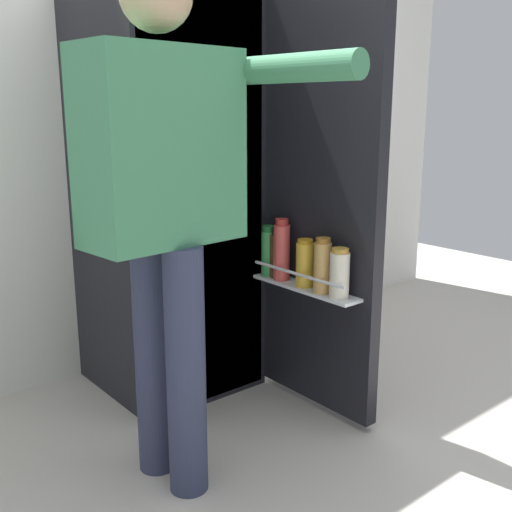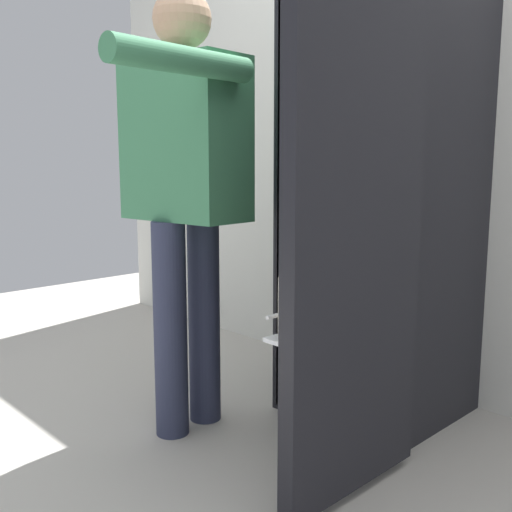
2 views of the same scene
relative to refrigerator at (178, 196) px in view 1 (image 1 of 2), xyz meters
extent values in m
plane|color=#B7B2A8|center=(-0.03, -0.49, -0.82)|extent=(6.41, 6.41, 0.00)
cube|color=silver|center=(-0.03, 0.40, 0.39)|extent=(4.40, 0.10, 2.41)
cube|color=black|center=(-0.03, 0.05, 0.00)|extent=(0.58, 0.60, 1.64)
cube|color=white|center=(-0.03, -0.24, 0.00)|extent=(0.54, 0.01, 1.60)
cube|color=white|center=(-0.03, -0.19, 0.00)|extent=(0.50, 0.09, 0.01)
cube|color=black|center=(0.29, -0.53, 0.01)|extent=(0.05, 0.57, 1.59)
cube|color=white|center=(0.22, -0.53, -0.31)|extent=(0.10, 0.50, 0.01)
cylinder|color=silver|center=(0.18, -0.53, -0.25)|extent=(0.01, 0.48, 0.01)
cylinder|color=gold|center=(0.22, -0.53, -0.22)|extent=(0.07, 0.07, 0.16)
cylinder|color=#BC8419|center=(0.22, -0.53, -0.13)|extent=(0.06, 0.06, 0.02)
cylinder|color=brown|center=(0.23, -0.37, -0.22)|extent=(0.06, 0.06, 0.17)
cylinder|color=black|center=(0.23, -0.37, -0.12)|extent=(0.05, 0.05, 0.02)
cylinder|color=tan|center=(0.21, -0.63, -0.21)|extent=(0.06, 0.06, 0.19)
cylinder|color=#996623|center=(0.21, -0.63, -0.11)|extent=(0.05, 0.05, 0.02)
cylinder|color=#EDE5CC|center=(0.21, -0.71, -0.22)|extent=(0.07, 0.07, 0.16)
cylinder|color=#B78933|center=(0.21, -0.71, -0.13)|extent=(0.06, 0.06, 0.02)
cylinder|color=#DB4C47|center=(0.21, -0.41, -0.20)|extent=(0.06, 0.06, 0.22)
cylinder|color=#B22D28|center=(0.21, -0.41, -0.07)|extent=(0.05, 0.05, 0.03)
cylinder|color=green|center=(0.21, -0.32, -0.21)|extent=(0.06, 0.06, 0.18)
cylinder|color=#195B28|center=(0.21, -0.32, -0.11)|extent=(0.05, 0.05, 0.02)
cylinder|color=#2D334C|center=(-0.43, -0.51, -0.43)|extent=(0.12, 0.12, 0.78)
cylinder|color=#2D334C|center=(-0.41, -0.67, -0.43)|extent=(0.12, 0.12, 0.78)
cube|color=#3D7F56|center=(-0.42, -0.59, 0.24)|extent=(0.48, 0.26, 0.55)
cylinder|color=#3D7F56|center=(-0.44, -0.36, 0.22)|extent=(0.08, 0.08, 0.52)
cylinder|color=#3D7F56|center=(-0.14, -0.80, 0.46)|extent=(0.13, 0.53, 0.08)
camera|label=1|loc=(-1.34, -2.12, 0.35)|focal=42.79mm
camera|label=2|loc=(1.27, -1.87, 0.17)|focal=41.40mm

